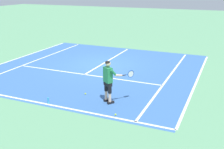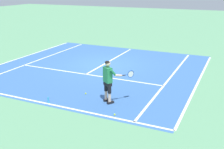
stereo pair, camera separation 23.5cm
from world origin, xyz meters
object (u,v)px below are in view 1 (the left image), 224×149
object	(u,v)px
tennis_player	(109,79)
tennis_ball_near_feet	(116,114)
tennis_ball_by_baseline	(85,94)
water_bottle	(48,101)

from	to	relation	value
tennis_player	tennis_ball_near_feet	size ratio (longest dim) A/B	25.95
tennis_player	tennis_ball_by_baseline	distance (m)	1.62
tennis_player	tennis_ball_near_feet	xyz separation A→B (m)	(0.69, -0.94, -0.96)
water_bottle	tennis_ball_by_baseline	bearing A→B (deg)	58.52
tennis_ball_near_feet	water_bottle	xyz separation A→B (m)	(-2.82, -0.12, 0.10)
tennis_ball_by_baseline	water_bottle	xyz separation A→B (m)	(-0.87, -1.43, 0.10)
tennis_ball_by_baseline	water_bottle	world-z (taller)	water_bottle
tennis_ball_by_baseline	tennis_ball_near_feet	bearing A→B (deg)	-33.88
tennis_ball_near_feet	water_bottle	world-z (taller)	water_bottle
tennis_ball_near_feet	water_bottle	size ratio (longest dim) A/B	0.25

